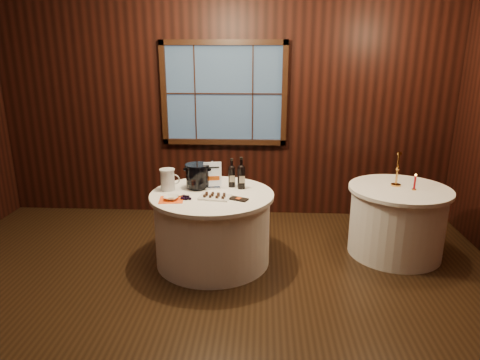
# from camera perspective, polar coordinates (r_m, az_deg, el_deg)

# --- Properties ---
(ground) EXTENTS (6.00, 6.00, 0.00)m
(ground) POSITION_cam_1_polar(r_m,az_deg,el_deg) (3.87, -5.36, -17.49)
(ground) COLOR black
(ground) RESTS_ON ground
(back_wall) EXTENTS (6.00, 0.10, 3.00)m
(back_wall) POSITION_cam_1_polar(r_m,az_deg,el_deg) (5.70, -2.14, 10.40)
(back_wall) COLOR black
(back_wall) RESTS_ON ground
(main_table) EXTENTS (1.28, 1.28, 0.77)m
(main_table) POSITION_cam_1_polar(r_m,az_deg,el_deg) (4.55, -3.68, -6.35)
(main_table) COLOR white
(main_table) RESTS_ON ground
(side_table) EXTENTS (1.08, 1.08, 0.77)m
(side_table) POSITION_cam_1_polar(r_m,az_deg,el_deg) (5.02, 20.14, -5.12)
(side_table) COLOR white
(side_table) RESTS_ON ground
(sign_stand) EXTENTS (0.19, 0.11, 0.30)m
(sign_stand) POSITION_cam_1_polar(r_m,az_deg,el_deg) (4.55, -3.68, 0.12)
(sign_stand) COLOR #ADADB4
(sign_stand) RESTS_ON main_table
(port_bottle_left) EXTENTS (0.07, 0.08, 0.31)m
(port_bottle_left) POSITION_cam_1_polar(r_m,az_deg,el_deg) (4.58, -1.10, 0.71)
(port_bottle_left) COLOR black
(port_bottle_left) RESTS_ON main_table
(port_bottle_right) EXTENTS (0.08, 0.09, 0.34)m
(port_bottle_right) POSITION_cam_1_polar(r_m,az_deg,el_deg) (4.52, 0.17, 0.66)
(port_bottle_right) COLOR black
(port_bottle_right) RESTS_ON main_table
(ice_bucket) EXTENTS (0.26, 0.26, 0.27)m
(ice_bucket) POSITION_cam_1_polar(r_m,az_deg,el_deg) (4.55, -5.69, 0.57)
(ice_bucket) COLOR black
(ice_bucket) RESTS_ON main_table
(chocolate_plate) EXTENTS (0.33, 0.25, 0.04)m
(chocolate_plate) POSITION_cam_1_polar(r_m,az_deg,el_deg) (4.27, -3.38, -2.19)
(chocolate_plate) COLOR white
(chocolate_plate) RESTS_ON main_table
(chocolate_box) EXTENTS (0.21, 0.16, 0.02)m
(chocolate_box) POSITION_cam_1_polar(r_m,az_deg,el_deg) (4.22, -0.19, -2.55)
(chocolate_box) COLOR black
(chocolate_box) RESTS_ON main_table
(grape_bunch) EXTENTS (0.18, 0.10, 0.04)m
(grape_bunch) POSITION_cam_1_polar(r_m,az_deg,el_deg) (4.27, -7.19, -2.27)
(grape_bunch) COLOR black
(grape_bunch) RESTS_ON main_table
(glass_pitcher) EXTENTS (0.21, 0.16, 0.23)m
(glass_pitcher) POSITION_cam_1_polar(r_m,az_deg,el_deg) (4.54, -9.61, 0.07)
(glass_pitcher) COLOR silver
(glass_pitcher) RESTS_ON main_table
(orange_napkin) EXTENTS (0.26, 0.26, 0.00)m
(orange_napkin) POSITION_cam_1_polar(r_m,az_deg,el_deg) (4.27, -9.14, -2.60)
(orange_napkin) COLOR #FF5415
(orange_napkin) RESTS_ON main_table
(cracker_bowl) EXTENTS (0.15, 0.15, 0.04)m
(cracker_bowl) POSITION_cam_1_polar(r_m,az_deg,el_deg) (4.26, -9.16, -2.35)
(cracker_bowl) COLOR white
(cracker_bowl) RESTS_ON orange_napkin
(brass_candlestick) EXTENTS (0.11, 0.11, 0.38)m
(brass_candlestick) POSITION_cam_1_polar(r_m,az_deg,el_deg) (4.92, 20.20, 0.78)
(brass_candlestick) COLOR gold
(brass_candlestick) RESTS_ON side_table
(red_candle) EXTENTS (0.05, 0.05, 0.18)m
(red_candle) POSITION_cam_1_polar(r_m,az_deg,el_deg) (4.85, 22.26, -0.46)
(red_candle) COLOR gold
(red_candle) RESTS_ON side_table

